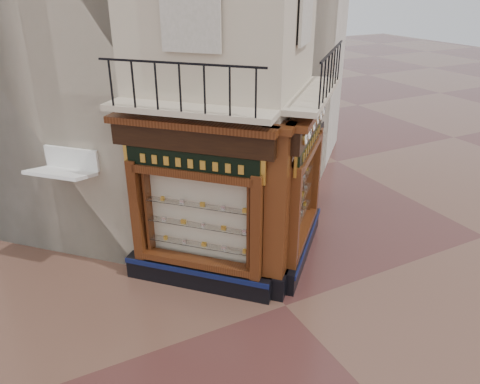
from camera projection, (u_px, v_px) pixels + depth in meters
ground at (286, 306)px, 10.26m from camera, size 80.00×80.00×0.00m
neighbour_left at (66, 16)px, 13.88m from camera, size 11.31×11.31×11.00m
neighbour_right at (218, 11)px, 15.94m from camera, size 11.31×11.31×11.00m
shopfront_left at (195, 210)px, 10.11m from camera, size 2.86×2.86×3.98m
shopfront_right at (303, 186)px, 11.28m from camera, size 2.86×2.86×3.98m
corner_pilaster at (277, 218)px, 9.84m from camera, size 0.85×0.85×3.98m
balcony at (255, 101)px, 9.69m from camera, size 5.94×2.97×1.03m
clock_a at (305, 137)px, 9.42m from camera, size 0.27×0.27×0.33m
clock_b at (309, 131)px, 9.77m from camera, size 0.30×0.30×0.37m
clock_c at (313, 124)px, 10.25m from camera, size 0.27×0.27×0.33m
clock_d at (317, 118)px, 10.70m from camera, size 0.26×0.26×0.31m
clock_e at (320, 112)px, 11.13m from camera, size 0.32×0.32×0.40m
clock_f at (323, 108)px, 11.53m from camera, size 0.30×0.30×0.38m
awning at (77, 268)px, 11.57m from camera, size 1.58×1.58×0.26m
signboard_left at (192, 163)px, 9.57m from camera, size 2.26×2.26×0.61m
signboard_right at (309, 142)px, 10.79m from camera, size 2.21×2.21×0.59m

